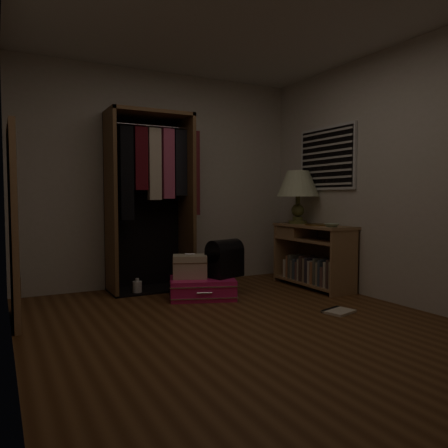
% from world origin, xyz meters
% --- Properties ---
extents(ground, '(4.00, 4.00, 0.00)m').
position_xyz_m(ground, '(0.00, 0.00, 0.00)').
color(ground, '#553118').
rests_on(ground, ground).
extents(room_walls, '(3.52, 4.02, 2.60)m').
position_xyz_m(room_walls, '(0.08, 0.04, 1.50)').
color(room_walls, beige).
rests_on(room_walls, ground).
extents(console_bookshelf, '(0.42, 1.12, 0.75)m').
position_xyz_m(console_bookshelf, '(1.54, 1.03, 0.39)').
color(console_bookshelf, '#98704A').
rests_on(console_bookshelf, ground).
extents(open_wardrobe, '(1.07, 0.50, 2.05)m').
position_xyz_m(open_wardrobe, '(-0.21, 1.77, 1.21)').
color(open_wardrobe, brown).
rests_on(open_wardrobe, ground).
extents(floor_mirror, '(0.06, 0.80, 1.70)m').
position_xyz_m(floor_mirror, '(-1.70, 1.00, 0.85)').
color(floor_mirror, '#A2764E').
rests_on(floor_mirror, ground).
extents(pink_suitcase, '(0.84, 0.72, 0.22)m').
position_xyz_m(pink_suitcase, '(0.11, 1.10, 0.11)').
color(pink_suitcase, '#E41B69').
rests_on(pink_suitcase, ground).
extents(train_case, '(0.43, 0.37, 0.26)m').
position_xyz_m(train_case, '(0.00, 1.17, 0.34)').
color(train_case, '#C2B494').
rests_on(train_case, pink_suitcase).
extents(black_bag, '(0.43, 0.34, 0.41)m').
position_xyz_m(black_bag, '(0.37, 1.06, 0.42)').
color(black_bag, black).
rests_on(black_bag, pink_suitcase).
extents(table_lamp, '(0.61, 0.61, 0.66)m').
position_xyz_m(table_lamp, '(1.54, 1.31, 1.24)').
color(table_lamp, '#4D5228').
rests_on(table_lamp, console_bookshelf).
extents(brass_tray, '(0.36, 0.36, 0.02)m').
position_xyz_m(brass_tray, '(1.54, 0.94, 0.76)').
color(brass_tray, olive).
rests_on(brass_tray, console_bookshelf).
extents(ceramic_bowl, '(0.19, 0.19, 0.04)m').
position_xyz_m(ceramic_bowl, '(1.49, 0.63, 0.77)').
color(ceramic_bowl, '#99B596').
rests_on(ceramic_bowl, console_bookshelf).
extents(white_jug, '(0.12, 0.12, 0.18)m').
position_xyz_m(white_jug, '(-0.45, 1.60, 0.08)').
color(white_jug, silver).
rests_on(white_jug, ground).
extents(floor_book, '(0.32, 0.28, 0.03)m').
position_xyz_m(floor_book, '(0.99, -0.03, 0.01)').
color(floor_book, beige).
rests_on(floor_book, ground).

